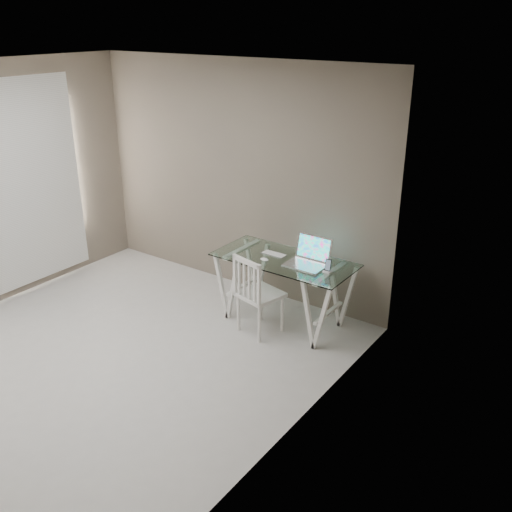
# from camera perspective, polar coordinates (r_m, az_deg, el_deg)

# --- Properties ---
(room) EXTENTS (4.50, 4.52, 2.71)m
(room) POSITION_cam_1_polar(r_m,az_deg,el_deg) (5.15, -17.75, 6.15)
(room) COLOR #ADAAA6
(room) RESTS_ON ground
(desk) EXTENTS (1.50, 0.70, 0.75)m
(desk) POSITION_cam_1_polar(r_m,az_deg,el_deg) (6.14, 2.77, -3.44)
(desk) COLOR silver
(desk) RESTS_ON ground
(chair) EXTENTS (0.48, 0.48, 0.88)m
(chair) POSITION_cam_1_polar(r_m,az_deg,el_deg) (5.87, -0.08, -3.59)
(chair) COLOR silver
(chair) RESTS_ON ground
(laptop) EXTENTS (0.40, 0.35, 0.28)m
(laptop) POSITION_cam_1_polar(r_m,az_deg,el_deg) (5.87, 5.30, -0.20)
(laptop) COLOR silver
(laptop) RESTS_ON desk
(keyboard) EXTENTS (0.27, 0.12, 0.01)m
(keyboard) POSITION_cam_1_polar(r_m,az_deg,el_deg) (6.10, 1.82, 0.20)
(keyboard) COLOR silver
(keyboard) RESTS_ON desk
(mouse) EXTENTS (0.10, 0.06, 0.03)m
(mouse) POSITION_cam_1_polar(r_m,az_deg,el_deg) (5.94, 0.85, -0.35)
(mouse) COLOR white
(mouse) RESTS_ON desk
(phone_dock) EXTENTS (0.07, 0.07, 0.14)m
(phone_dock) POSITION_cam_1_polar(r_m,az_deg,el_deg) (5.71, 7.18, -1.28)
(phone_dock) COLOR white
(phone_dock) RESTS_ON desk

